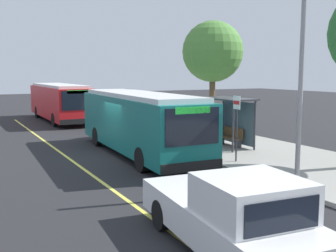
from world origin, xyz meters
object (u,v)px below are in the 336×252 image
(transit_bus_main, at_px, (139,121))
(route_sign_post, at_px, (237,119))
(transit_bus_second, at_px, (59,101))
(pickup_truck, at_px, (232,216))
(waiting_bench, at_px, (230,137))
(pedestrian_commuter, at_px, (211,127))

(transit_bus_main, bearing_deg, route_sign_post, 35.05)
(transit_bus_second, height_order, pickup_truck, transit_bus_second)
(pickup_truck, relative_size, waiting_bench, 3.48)
(waiting_bench, bearing_deg, pedestrian_commuter, -113.92)
(route_sign_post, bearing_deg, pedestrian_commuter, 162.68)
(route_sign_post, bearing_deg, transit_bus_second, -171.63)
(waiting_bench, height_order, route_sign_post, route_sign_post)
(pickup_truck, relative_size, pedestrian_commuter, 3.29)
(transit_bus_second, xyz_separation_m, pickup_truck, (26.23, -2.52, -0.76))
(transit_bus_second, xyz_separation_m, waiting_bench, (16.27, 4.85, -0.98))
(transit_bus_second, relative_size, waiting_bench, 6.76)
(transit_bus_main, distance_m, pedestrian_commuter, 3.88)
(pedestrian_commuter, bearing_deg, route_sign_post, -17.32)
(transit_bus_second, distance_m, pedestrian_commuter, 16.35)
(pickup_truck, xyz_separation_m, route_sign_post, (-6.88, 5.37, 1.10))
(pedestrian_commuter, bearing_deg, transit_bus_second, -166.09)
(transit_bus_second, bearing_deg, transit_bus_main, 0.39)
(pickup_truck, distance_m, pedestrian_commuter, 12.21)
(transit_bus_main, height_order, transit_bus_second, same)
(transit_bus_main, height_order, pedestrian_commuter, transit_bus_main)
(transit_bus_second, distance_m, pickup_truck, 26.36)
(transit_bus_main, xyz_separation_m, transit_bus_second, (-15.44, -0.11, 0.00))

